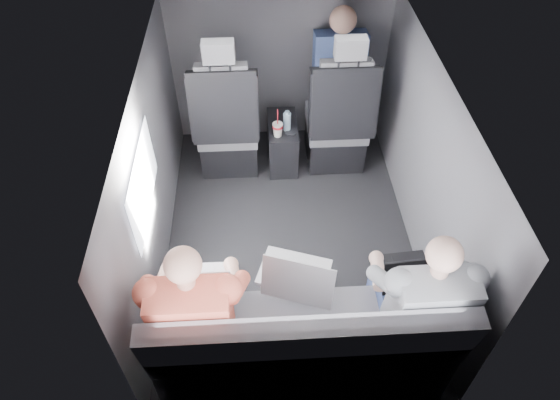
{
  "coord_description": "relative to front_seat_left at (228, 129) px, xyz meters",
  "views": [
    {
      "loc": [
        -0.21,
        -2.42,
        2.89
      ],
      "look_at": [
        -0.07,
        -0.05,
        0.46
      ],
      "focal_mm": 32.0,
      "sensor_mm": 36.0,
      "label": 1
    }
  ],
  "objects": [
    {
      "name": "laptop_white",
      "position": [
        -0.08,
        -1.66,
        0.23
      ],
      "size": [
        0.31,
        0.29,
        0.23
      ],
      "color": "white",
      "rests_on": "passenger_rear_left"
    },
    {
      "name": "panel_right",
      "position": [
        1.35,
        -0.84,
        0.27
      ],
      "size": [
        0.02,
        2.6,
        1.35
      ],
      "primitive_type": "cube",
      "color": "#56565B",
      "rests_on": "floor"
    },
    {
      "name": "front_seat_right",
      "position": [
        0.9,
        0.0,
        0.0
      ],
      "size": [
        0.52,
        0.58,
        1.26
      ],
      "color": "black",
      "rests_on": "floor"
    },
    {
      "name": "side_window",
      "position": [
        -0.43,
        -1.14,
        0.5
      ],
      "size": [
        0.02,
        0.75,
        0.42
      ],
      "primitive_type": "cube",
      "color": "white",
      "rests_on": "panel_left"
    },
    {
      "name": "floor",
      "position": [
        0.45,
        -0.84,
        -0.4
      ],
      "size": [
        2.6,
        2.6,
        0.0
      ],
      "primitive_type": "plane",
      "color": "black",
      "rests_on": "ground"
    },
    {
      "name": "panel_back",
      "position": [
        0.45,
        -2.14,
        0.27
      ],
      "size": [
        1.8,
        0.02,
        1.35
      ],
      "primitive_type": "cube",
      "color": "#56565B",
      "rests_on": "floor"
    },
    {
      "name": "passenger_rear_left",
      "position": [
        -0.11,
        -1.81,
        0.22
      ],
      "size": [
        0.49,
        0.61,
        1.21
      ],
      "color": "#323136",
      "rests_on": "rear_bench"
    },
    {
      "name": "passenger_front_right",
      "position": [
        0.91,
        0.26,
        0.36
      ],
      "size": [
        0.41,
        0.41,
        0.85
      ],
      "color": "#334971",
      "rests_on": "front_seat_right"
    },
    {
      "name": "laptop_black",
      "position": [
        1.03,
        -1.65,
        0.23
      ],
      "size": [
        0.33,
        0.3,
        0.23
      ],
      "color": "black",
      "rests_on": "passenger_rear_right"
    },
    {
      "name": "laptop_silver",
      "position": [
        0.42,
        -1.65,
        0.24
      ],
      "size": [
        0.46,
        0.46,
        0.27
      ],
      "color": "#A9A9AD",
      "rests_on": "rear_bench"
    },
    {
      "name": "passenger_rear_right",
      "position": [
        1.06,
        -1.81,
        0.22
      ],
      "size": [
        0.49,
        0.61,
        1.2
      ],
      "color": "#334971",
      "rests_on": "rear_bench"
    },
    {
      "name": "seatbelt",
      "position": [
        0.9,
        -0.17,
        0.4
      ],
      "size": [
        0.35,
        0.11,
        0.59
      ],
      "primitive_type": "cube",
      "rotation": [
        -0.14,
        0.49,
        0.0
      ],
      "color": "black",
      "rests_on": "front_seat_right"
    },
    {
      "name": "front_seat_left",
      "position": [
        0.0,
        0.0,
        0.0
      ],
      "size": [
        0.52,
        0.58,
        1.26
      ],
      "color": "black",
      "rests_on": "floor"
    },
    {
      "name": "water_bottle",
      "position": [
        0.48,
        -0.03,
        0.08
      ],
      "size": [
        0.06,
        0.06,
        0.18
      ],
      "color": "#ABD1E7",
      "rests_on": "center_console"
    },
    {
      "name": "rear_bench",
      "position": [
        0.45,
        -1.9,
        -0.09
      ],
      "size": [
        1.6,
        0.57,
        0.92
      ],
      "color": "slate",
      "rests_on": "floor"
    },
    {
      "name": "center_console",
      "position": [
        0.45,
        0.04,
        -0.2
      ],
      "size": [
        0.24,
        0.48,
        0.41
      ],
      "color": "black",
      "rests_on": "floor"
    },
    {
      "name": "panel_left",
      "position": [
        -0.45,
        -0.84,
        0.27
      ],
      "size": [
        0.02,
        2.6,
        1.35
      ],
      "primitive_type": "cube",
      "color": "#56565B",
      "rests_on": "floor"
    },
    {
      "name": "soda_cup",
      "position": [
        0.4,
        -0.11,
        0.06
      ],
      "size": [
        0.08,
        0.08,
        0.25
      ],
      "color": "white",
      "rests_on": "center_console"
    },
    {
      "name": "panel_front",
      "position": [
        0.45,
        0.46,
        0.27
      ],
      "size": [
        1.8,
        0.02,
        1.35
      ],
      "primitive_type": "cube",
      "color": "#56565B",
      "rests_on": "floor"
    },
    {
      "name": "ceiling",
      "position": [
        0.45,
        -0.84,
        0.95
      ],
      "size": [
        2.6,
        2.6,
        0.0
      ],
      "primitive_type": "plane",
      "rotation": [
        3.14,
        0.0,
        0.0
      ],
      "color": "#B2B2AD",
      "rests_on": "panel_back"
    }
  ]
}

